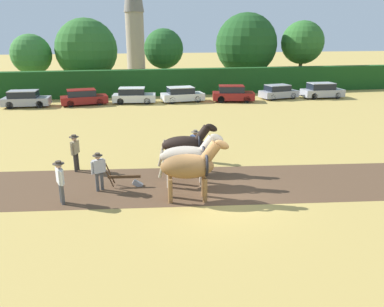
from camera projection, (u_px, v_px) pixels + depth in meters
ground_plane at (215, 198)px, 15.11m from camera, size 240.00×240.00×0.00m
plowed_furrow_strip at (68, 188)px, 16.15m from camera, size 34.27×8.92×0.01m
hedgerow at (150, 83)px, 39.91m from camera, size 74.77×1.34×2.77m
tree_left at (31, 55)px, 41.66m from camera, size 4.45×4.45×6.38m
tree_center_left at (86, 50)px, 42.79m from camera, size 7.01×7.01×8.12m
tree_center at (164, 49)px, 44.20m from camera, size 4.64×4.64×6.99m
tree_center_right at (246, 44)px, 46.16m from camera, size 7.54×7.54×8.87m
tree_right at (302, 43)px, 46.30m from camera, size 5.23×5.23×7.95m
church_spire at (134, 2)px, 60.79m from camera, size 3.33×3.33×21.64m
draft_horse_lead_left at (190, 166)px, 14.58m from camera, size 2.82×1.29×2.54m
draft_horse_lead_right at (188, 156)px, 16.08m from camera, size 2.89×1.20×2.38m
draft_horse_trail_left at (186, 145)px, 17.54m from camera, size 2.76×1.13×2.45m
plow at (127, 179)px, 16.22m from camera, size 1.66×0.55×1.13m
farmer_at_plow at (99, 169)px, 15.58m from camera, size 0.59×0.42×1.66m
farmer_beside_team at (195, 143)px, 19.21m from camera, size 0.46×0.52×1.68m
farmer_onlooker_left at (60, 179)px, 14.36m from camera, size 0.44×0.64×1.75m
farmer_onlooker_right at (75, 150)px, 17.83m from camera, size 0.45×0.65×1.80m
parked_car_far_left at (26, 99)px, 33.82m from camera, size 4.14×1.91×1.50m
parked_car_left at (83, 97)px, 34.81m from camera, size 4.42×2.41×1.46m
parked_car_center_left at (134, 96)px, 35.74m from camera, size 4.22×2.33×1.48m
parked_car_center at (182, 95)px, 36.40m from camera, size 4.19×2.18×1.46m
parked_car_center_right at (233, 94)px, 36.54m from camera, size 4.28×2.54×1.57m
parked_car_right at (278, 92)px, 38.13m from camera, size 4.08×2.36×1.43m
parked_car_far_right at (322, 91)px, 38.56m from camera, size 4.23×1.83×1.57m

